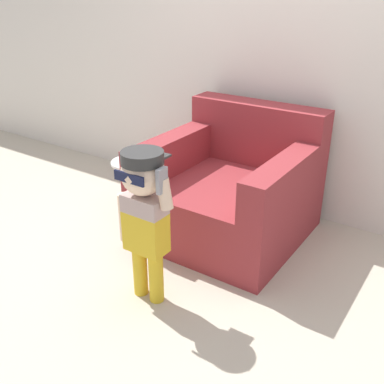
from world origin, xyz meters
name	(u,v)px	position (x,y,z in m)	size (l,w,h in m)	color
ground_plane	(231,239)	(0.00, 0.00, 0.00)	(10.00, 10.00, 0.00)	#BCB29E
wall_back	(286,37)	(0.00, 0.68, 1.30)	(10.00, 0.05, 2.60)	silver
armchair	(232,191)	(-0.07, 0.11, 0.32)	(1.02, 1.04, 0.87)	maroon
person_child	(144,204)	(-0.08, -0.82, 0.59)	(0.36, 0.27, 0.89)	gold
side_table	(133,181)	(-0.86, -0.03, 0.25)	(0.32, 0.32, 0.41)	white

